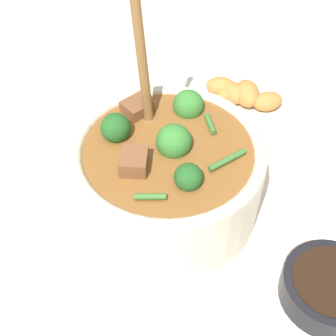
# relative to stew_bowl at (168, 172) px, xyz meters

# --- Properties ---
(ground_plane) EXTENTS (4.00, 4.00, 0.00)m
(ground_plane) POSITION_rel_stew_bowl_xyz_m (0.00, 0.00, -0.06)
(ground_plane) COLOR silver
(stew_bowl) EXTENTS (0.23, 0.23, 0.28)m
(stew_bowl) POSITION_rel_stew_bowl_xyz_m (0.00, 0.00, 0.00)
(stew_bowl) COLOR beige
(stew_bowl) RESTS_ON ground_plane
(condiment_bowl) EXTENTS (0.11, 0.11, 0.04)m
(condiment_bowl) POSITION_rel_stew_bowl_xyz_m (-0.11, 0.19, -0.04)
(condiment_bowl) COLOR black
(condiment_bowl) RESTS_ON ground_plane
(food_plate) EXTENTS (0.19, 0.19, 0.05)m
(food_plate) POSITION_rel_stew_bowl_xyz_m (-0.19, -0.14, -0.05)
(food_plate) COLOR silver
(food_plate) RESTS_ON ground_plane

